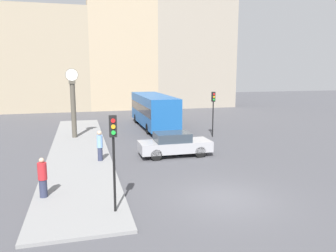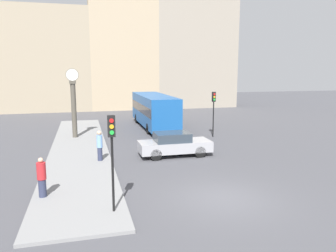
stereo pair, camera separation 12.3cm
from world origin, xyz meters
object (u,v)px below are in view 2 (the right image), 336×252
(bus_distant, at_px, (154,109))
(street_clock, at_px, (74,105))
(traffic_light_far, at_px, (214,105))
(sedan_car, at_px, (174,144))
(pedestrian_red_top, at_px, (42,177))
(traffic_light_near, at_px, (112,143))
(pedestrian_blue_stripe, at_px, (100,145))

(bus_distant, height_order, street_clock, street_clock)
(traffic_light_far, distance_m, street_clock, 10.70)
(sedan_car, height_order, pedestrian_red_top, pedestrian_red_top)
(sedan_car, relative_size, traffic_light_near, 1.24)
(traffic_light_near, xyz_separation_m, traffic_light_far, (8.92, 12.22, -0.11))
(traffic_light_near, bearing_deg, bus_distant, 73.13)
(sedan_car, bearing_deg, street_clock, 131.21)
(bus_distant, bearing_deg, traffic_light_far, -56.38)
(bus_distant, relative_size, pedestrian_red_top, 5.90)
(traffic_light_far, xyz_separation_m, pedestrian_blue_stripe, (-9.02, -5.18, -1.54))
(pedestrian_blue_stripe, bearing_deg, traffic_light_far, 29.86)
(sedan_car, distance_m, pedestrian_blue_stripe, 4.51)
(traffic_light_near, bearing_deg, traffic_light_far, 53.88)
(street_clock, distance_m, pedestrian_red_top, 12.29)
(street_clock, distance_m, pedestrian_blue_stripe, 7.53)
(sedan_car, xyz_separation_m, pedestrian_red_top, (-7.03, -5.31, 0.20))
(street_clock, height_order, pedestrian_blue_stripe, street_clock)
(bus_distant, bearing_deg, traffic_light_near, -106.87)
(pedestrian_red_top, bearing_deg, pedestrian_blue_stripe, 62.63)
(bus_distant, bearing_deg, pedestrian_blue_stripe, -117.27)
(street_clock, bearing_deg, bus_distant, 25.84)
(bus_distant, height_order, traffic_light_near, traffic_light_near)
(traffic_light_far, relative_size, pedestrian_blue_stripe, 2.05)
(street_clock, relative_size, pedestrian_blue_stripe, 3.01)
(bus_distant, xyz_separation_m, street_clock, (-6.93, -3.36, 0.93))
(sedan_car, xyz_separation_m, traffic_light_near, (-4.37, -7.43, 1.92))
(pedestrian_red_top, bearing_deg, traffic_light_near, -38.52)
(sedan_car, bearing_deg, pedestrian_red_top, -142.93)
(traffic_light_near, height_order, traffic_light_far, traffic_light_near)
(traffic_light_near, xyz_separation_m, pedestrian_red_top, (-2.66, 2.11, -1.72))
(bus_distant, bearing_deg, street_clock, -154.16)
(traffic_light_near, bearing_deg, street_clock, 96.39)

